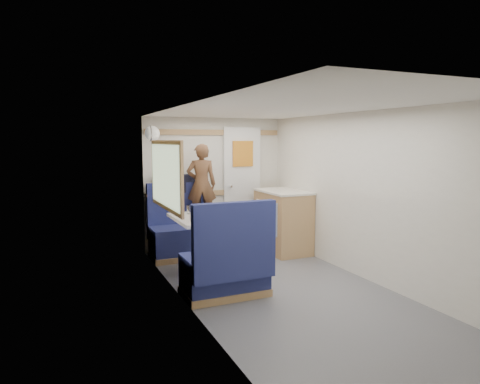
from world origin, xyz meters
name	(u,v)px	position (x,y,z in m)	size (l,w,h in m)	color
floor	(286,292)	(0.00, 0.00, 0.00)	(4.50, 4.50, 0.00)	#515156
ceiling	(289,107)	(0.00, 0.00, 2.00)	(4.50, 4.50, 0.00)	silver
wall_back	(215,183)	(0.00, 2.25, 1.00)	(2.20, 0.02, 2.00)	silver
wall_left	(189,209)	(-1.10, 0.00, 1.00)	(0.02, 4.50, 2.00)	silver
wall_right	(369,197)	(1.10, 0.00, 1.00)	(0.02, 4.50, 2.00)	silver
oak_trim_low	(215,193)	(0.00, 2.23, 0.85)	(2.15, 0.02, 0.08)	#A87D4C
oak_trim_high	(215,132)	(0.00, 2.23, 1.78)	(2.15, 0.02, 0.08)	#A87D4C
side_window	(165,175)	(-1.08, 1.00, 1.25)	(0.04, 1.30, 0.72)	#9DAB91
rear_door	(242,184)	(0.45, 2.22, 0.97)	(0.62, 0.12, 1.86)	white
dinette_table	(201,229)	(-0.65, 1.00, 0.57)	(0.62, 0.92, 0.72)	white
bench_far	(182,236)	(-0.65, 1.86, 0.30)	(0.90, 0.59, 1.05)	navy
bench_near	(227,269)	(-0.65, 0.14, 0.30)	(0.90, 0.59, 1.05)	navy
ledge	(176,194)	(-0.65, 2.12, 0.88)	(0.90, 0.14, 0.04)	#A87D4C
dome_light	(152,133)	(-1.04, 1.85, 1.75)	(0.20, 0.20, 0.20)	white
galley_counter	(283,221)	(0.82, 1.55, 0.47)	(0.57, 0.92, 0.92)	#A87D4C
person	(201,184)	(-0.34, 1.87, 1.03)	(0.42, 0.28, 1.16)	brown
duffel_bag	(175,184)	(-0.67, 2.12, 1.03)	(0.53, 0.26, 0.26)	black
tray	(216,221)	(-0.58, 0.64, 0.73)	(0.28, 0.37, 0.02)	white
orange_fruit	(225,215)	(-0.44, 0.71, 0.78)	(0.08, 0.08, 0.08)	orange
cheese_block	(215,219)	(-0.60, 0.63, 0.76)	(0.10, 0.06, 0.04)	#F2DB8C
wine_glass	(203,207)	(-0.63, 0.99, 0.84)	(0.08, 0.08, 0.17)	white
tumbler_left	(193,216)	(-0.81, 0.80, 0.78)	(0.07, 0.07, 0.11)	white
tumbler_mid	(189,209)	(-0.70, 1.29, 0.77)	(0.07, 0.07, 0.11)	silver
beer_glass	(219,212)	(-0.43, 0.95, 0.77)	(0.07, 0.07, 0.11)	#8E5314
pepper_grinder	(202,210)	(-0.57, 1.18, 0.77)	(0.04, 0.04, 0.10)	black
bread_loaf	(211,210)	(-0.44, 1.21, 0.77)	(0.12, 0.22, 0.09)	olive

